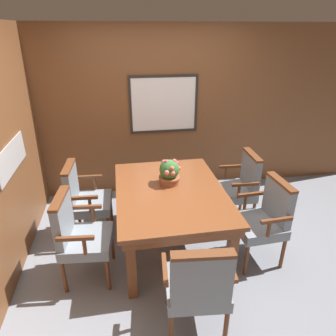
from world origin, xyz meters
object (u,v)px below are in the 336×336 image
(chair_right_far, at_px, (240,184))
(potted_plant, at_px, (169,172))
(chair_head_near, at_px, (198,284))
(chair_left_far, at_px, (84,197))
(dining_table, at_px, (170,197))
(chair_left_near, at_px, (79,233))
(chair_right_near, at_px, (265,217))

(chair_right_far, distance_m, potted_plant, 1.05)
(chair_head_near, height_order, potted_plant, potted_plant)
(potted_plant, bearing_deg, chair_left_far, 167.68)
(potted_plant, bearing_deg, dining_table, -96.27)
(dining_table, xyz_separation_m, chair_left_far, (-0.99, 0.38, -0.12))
(dining_table, distance_m, chair_left_near, 1.04)
(chair_left_near, xyz_separation_m, potted_plant, (0.99, 0.49, 0.35))
(chair_right_near, relative_size, chair_right_far, 1.00)
(chair_left_far, xyz_separation_m, chair_head_near, (1.00, -1.54, 0.00))
(chair_right_far, bearing_deg, chair_head_near, -29.95)
(chair_left_near, bearing_deg, chair_right_far, -64.63)
(chair_right_far, bearing_deg, chair_right_near, 0.94)
(dining_table, xyz_separation_m, chair_right_far, (0.98, 0.38, -0.12))
(chair_left_far, bearing_deg, chair_right_far, -86.93)
(chair_right_near, height_order, chair_left_near, same)
(chair_left_far, xyz_separation_m, chair_right_far, (1.97, -0.00, 0.00))
(chair_right_near, bearing_deg, chair_left_far, -114.25)
(chair_left_far, bearing_deg, chair_left_near, -176.10)
(dining_table, bearing_deg, chair_left_near, -161.23)
(chair_right_near, relative_size, chair_left_near, 1.00)
(dining_table, height_order, chair_head_near, chair_head_near)
(chair_head_near, bearing_deg, chair_left_near, -34.14)
(dining_table, xyz_separation_m, chair_left_near, (-0.98, -0.33, -0.12))
(dining_table, relative_size, chair_left_near, 1.68)
(dining_table, distance_m, chair_right_far, 1.06)
(chair_right_near, bearing_deg, chair_right_far, 175.60)
(chair_head_near, height_order, chair_right_far, same)
(potted_plant, bearing_deg, chair_right_far, 12.60)
(potted_plant, bearing_deg, chair_head_near, -90.00)
(chair_right_near, bearing_deg, chair_head_near, -53.55)
(chair_head_near, bearing_deg, chair_right_near, -134.93)
(chair_left_near, relative_size, chair_right_far, 1.00)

